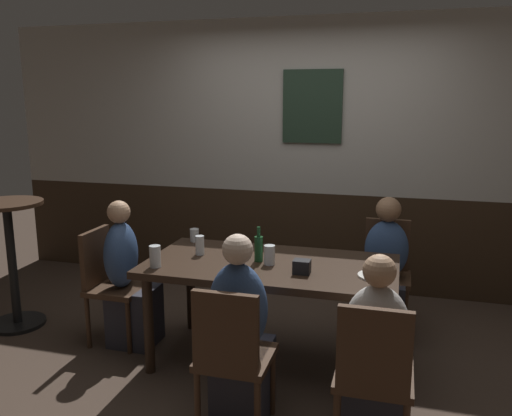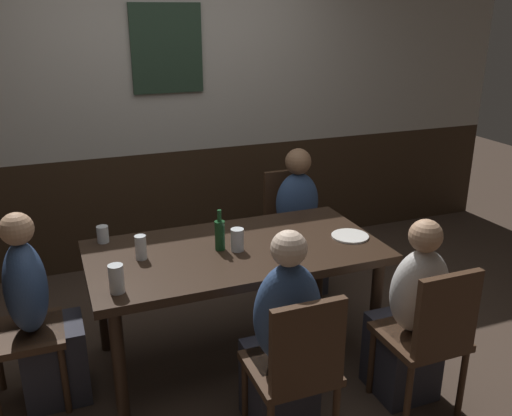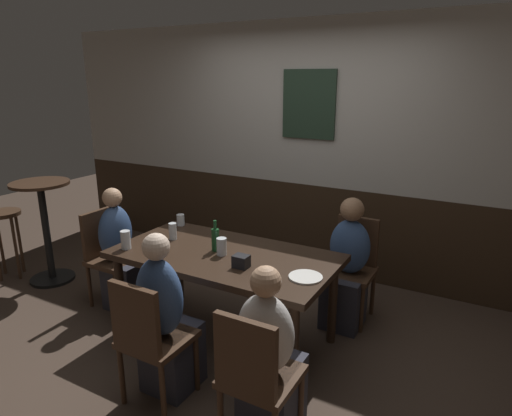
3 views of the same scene
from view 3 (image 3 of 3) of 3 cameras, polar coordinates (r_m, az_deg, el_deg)
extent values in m
plane|color=#423328|center=(3.78, -3.84, -16.23)|extent=(12.00, 12.00, 0.00)
cube|color=#332316|center=(4.91, 6.57, -2.29)|extent=(6.40, 0.10, 0.95)
cube|color=#B7B2A8|center=(4.66, 7.10, 13.03)|extent=(6.40, 0.10, 1.65)
cube|color=#233828|center=(4.60, 6.81, 13.04)|extent=(0.56, 0.03, 0.68)
cube|color=black|center=(3.45, -4.07, -6.18)|extent=(1.72, 0.90, 0.05)
cylinder|color=black|center=(3.80, -16.92, -10.80)|extent=(0.07, 0.07, 0.69)
cylinder|color=black|center=(3.02, 4.80, -17.80)|extent=(0.07, 0.07, 0.69)
cylinder|color=black|center=(4.29, -9.84, -7.12)|extent=(0.07, 0.07, 0.69)
cylinder|color=black|center=(3.61, 9.79, -11.84)|extent=(0.07, 0.07, 0.69)
cube|color=#422B1C|center=(2.66, 0.75, -20.76)|extent=(0.40, 0.40, 0.04)
cube|color=#422B1C|center=(2.40, -1.40, -18.54)|extent=(0.36, 0.04, 0.43)
cylinder|color=#422B1C|center=(2.98, -0.68, -21.53)|extent=(0.04, 0.04, 0.41)
cylinder|color=#422B1C|center=(2.86, 5.76, -23.47)|extent=(0.04, 0.04, 0.41)
cube|color=#422B1C|center=(4.29, -17.62, -6.42)|extent=(0.40, 0.40, 0.04)
cube|color=#422B1C|center=(4.34, -19.53, -3.04)|extent=(0.04, 0.36, 0.43)
cylinder|color=#422B1C|center=(4.38, -14.19, -8.91)|extent=(0.04, 0.04, 0.41)
cylinder|color=#422B1C|center=(4.17, -17.42, -10.53)|extent=(0.04, 0.04, 0.41)
cylinder|color=#422B1C|center=(4.60, -17.32, -7.88)|extent=(0.04, 0.04, 0.41)
cylinder|color=#422B1C|center=(4.40, -20.53, -9.34)|extent=(0.04, 0.04, 0.41)
cube|color=#422B1C|center=(3.03, -12.47, -16.08)|extent=(0.40, 0.40, 0.04)
cube|color=#422B1C|center=(2.80, -15.26, -13.59)|extent=(0.36, 0.04, 0.43)
cylinder|color=#422B1C|center=(3.35, -12.51, -17.17)|extent=(0.04, 0.04, 0.41)
cylinder|color=#422B1C|center=(3.17, -7.62, -19.09)|extent=(0.04, 0.04, 0.41)
cylinder|color=#422B1C|center=(3.16, -16.83, -19.87)|extent=(0.04, 0.04, 0.41)
cylinder|color=#422B1C|center=(2.96, -11.85, -22.22)|extent=(0.04, 0.04, 0.41)
cube|color=#422B1C|center=(3.93, 11.89, -8.12)|extent=(0.40, 0.40, 0.04)
cube|color=#422B1C|center=(4.01, 12.88, -4.09)|extent=(0.36, 0.04, 0.43)
cylinder|color=#422B1C|center=(3.85, 13.37, -12.56)|extent=(0.04, 0.04, 0.41)
cylinder|color=#422B1C|center=(3.93, 8.52, -11.58)|extent=(0.04, 0.04, 0.41)
cylinder|color=#422B1C|center=(4.14, 14.72, -10.48)|extent=(0.04, 0.04, 0.41)
cylinder|color=#422B1C|center=(4.22, 10.20, -9.63)|extent=(0.04, 0.04, 0.41)
cube|color=#2D2D38|center=(2.88, 2.07, -22.64)|extent=(0.32, 0.34, 0.45)
ellipsoid|color=silver|center=(2.55, 1.21, -15.72)|extent=(0.34, 0.22, 0.47)
sphere|color=tan|center=(2.40, 1.26, -9.40)|extent=(0.17, 0.17, 0.17)
cube|color=#2D2D38|center=(4.29, -16.17, -9.33)|extent=(0.34, 0.32, 0.45)
ellipsoid|color=#334C7A|center=(4.17, -17.56, -3.09)|extent=(0.22, 0.34, 0.50)
sphere|color=tan|center=(4.08, -17.95, 1.28)|extent=(0.17, 0.17, 0.17)
cube|color=#2D2D38|center=(3.22, -10.63, -18.15)|extent=(0.32, 0.34, 0.45)
ellipsoid|color=#334C7A|center=(2.92, -12.28, -11.07)|extent=(0.34, 0.22, 0.52)
sphere|color=beige|center=(2.78, -12.70, -4.87)|extent=(0.17, 0.17, 0.17)
cube|color=#2D2D38|center=(3.91, 11.12, -11.57)|extent=(0.32, 0.34, 0.45)
ellipsoid|color=#334C7A|center=(3.80, 11.93, -4.85)|extent=(0.34, 0.22, 0.47)
sphere|color=#936B4C|center=(3.70, 12.22, -0.18)|extent=(0.20, 0.20, 0.20)
cylinder|color=silver|center=(3.76, -10.62, -2.94)|extent=(0.06, 0.06, 0.14)
cylinder|color=gold|center=(3.77, -10.60, -3.31)|extent=(0.06, 0.06, 0.09)
cylinder|color=silver|center=(4.11, -9.64, -1.51)|extent=(0.07, 0.07, 0.10)
cylinder|color=gold|center=(4.12, -9.62, -1.87)|extent=(0.06, 0.06, 0.05)
cylinder|color=silver|center=(3.64, -16.36, -3.94)|extent=(0.08, 0.08, 0.15)
cylinder|color=gold|center=(3.66, -16.30, -4.55)|extent=(0.07, 0.07, 0.07)
cylinder|color=silver|center=(3.39, -4.41, -4.95)|extent=(0.08, 0.08, 0.13)
cylinder|color=#C6842D|center=(3.40, -4.40, -5.41)|extent=(0.07, 0.07, 0.08)
cylinder|color=#194723|center=(3.47, -5.23, -4.09)|extent=(0.06, 0.06, 0.18)
cylinder|color=#194723|center=(3.43, -5.28, -2.16)|extent=(0.03, 0.03, 0.07)
cylinder|color=white|center=(3.05, 6.36, -8.77)|extent=(0.23, 0.23, 0.01)
cube|color=black|center=(3.18, -1.91, -6.84)|extent=(0.11, 0.09, 0.09)
cylinder|color=black|center=(5.18, -24.57, -8.18)|extent=(0.44, 0.44, 0.03)
cylinder|color=black|center=(5.00, -25.26, -2.84)|extent=(0.07, 0.07, 0.99)
cylinder|color=#382316|center=(4.87, -25.98, 2.84)|extent=(0.56, 0.56, 0.03)
cylinder|color=#422B1C|center=(5.24, -29.70, -0.60)|extent=(0.34, 0.34, 0.04)
cylinder|color=#422B1C|center=(5.24, -28.40, -4.58)|extent=(0.03, 0.03, 0.68)
cylinder|color=#422B1C|center=(5.41, -28.01, -3.91)|extent=(0.03, 0.03, 0.68)
cylinder|color=#422B1C|center=(5.45, -29.89, -4.02)|extent=(0.03, 0.03, 0.68)
camera|label=1|loc=(1.18, -94.84, -10.65)|focal=36.65mm
camera|label=2|loc=(2.74, -65.63, 7.68)|focal=38.83mm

